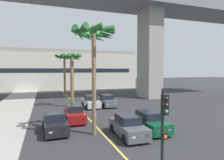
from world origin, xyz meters
The scene contains 12 objects.
lane_stripe_center centered at (0.00, 24.00, 0.00)m, with size 0.14×56.00×0.01m, color #DBCC4C.
pier_building_backdrop centered at (0.00, 53.90, 4.91)m, with size 38.99×8.04×9.95m.
car_queue_front centered at (-3.44, 17.83, 0.72)m, with size 1.93×4.15×1.56m.
car_queue_second centered at (-1.51, 20.58, 0.72)m, with size 1.90×4.14×1.56m.
car_queue_third centered at (3.75, 15.60, 0.72)m, with size 1.86×4.11×1.56m.
car_queue_fourth centered at (1.63, 15.02, 0.72)m, with size 1.92×4.14×1.56m.
car_queue_fifth centered at (1.61, 26.95, 0.72)m, with size 1.86×4.11×1.56m.
car_queue_sixth centered at (3.83, 26.95, 0.72)m, with size 1.84×4.10×1.56m.
traffic_light_median_near centered at (0.05, 8.23, 2.71)m, with size 0.24×0.37×4.20m.
palm_tree_near_median centered at (-0.68, 27.89, 5.55)m, with size 2.62×2.61×7.15m.
palm_tree_mid_median centered at (-0.64, 37.35, 6.33)m, with size 3.40×3.46×7.72m.
palm_tree_far_median centered at (-0.68, 16.22, 7.02)m, with size 3.40×3.42×8.20m.
Camera 1 is at (-4.25, 1.98, 4.90)m, focal length 31.26 mm.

